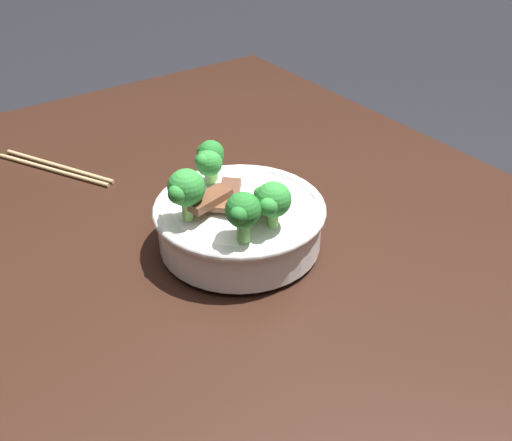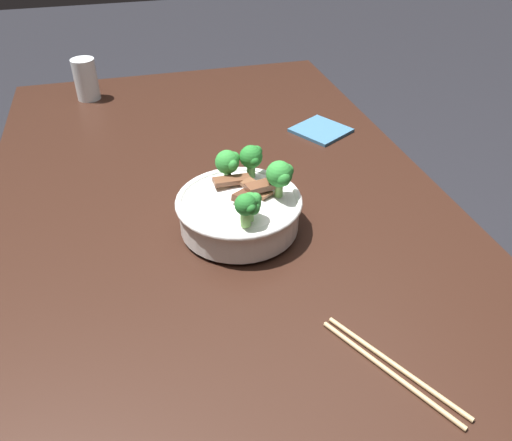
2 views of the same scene
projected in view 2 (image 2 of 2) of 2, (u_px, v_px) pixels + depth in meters
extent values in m
plane|color=black|center=(230.00, 415.00, 1.46)|extent=(10.00, 10.00, 0.00)
cube|color=black|center=(219.00, 210.00, 1.04)|extent=(1.51, 0.92, 0.04)
cube|color=black|center=(72.00, 205.00, 1.70)|extent=(0.08, 0.08, 0.70)
cube|color=black|center=(288.00, 175.00, 1.86)|extent=(0.08, 0.08, 0.70)
cylinder|color=white|center=(240.00, 228.00, 0.95)|extent=(0.09, 0.09, 0.01)
cylinder|color=white|center=(239.00, 214.00, 0.93)|extent=(0.22, 0.22, 0.06)
torus|color=white|center=(239.00, 201.00, 0.91)|extent=(0.23, 0.23, 0.01)
ellipsoid|color=white|center=(239.00, 206.00, 0.92)|extent=(0.20, 0.20, 0.05)
cube|color=brown|center=(256.00, 188.00, 0.91)|extent=(0.06, 0.05, 0.02)
cube|color=brown|center=(263.00, 186.00, 0.90)|extent=(0.04, 0.07, 0.01)
cube|color=brown|center=(232.00, 180.00, 0.93)|extent=(0.03, 0.07, 0.01)
cube|color=#563323|center=(244.00, 196.00, 0.89)|extent=(0.05, 0.05, 0.02)
cylinder|color=#5B9947|center=(251.00, 170.00, 0.96)|extent=(0.02, 0.02, 0.03)
sphere|color=#237028|center=(251.00, 157.00, 0.95)|extent=(0.04, 0.04, 0.04)
sphere|color=#237028|center=(254.00, 161.00, 0.94)|extent=(0.02, 0.02, 0.02)
sphere|color=#237028|center=(257.00, 151.00, 0.96)|extent=(0.02, 0.02, 0.02)
cylinder|color=#7AB256|center=(279.00, 189.00, 0.91)|extent=(0.01, 0.01, 0.03)
sphere|color=#2D8433|center=(279.00, 174.00, 0.89)|extent=(0.05, 0.05, 0.05)
sphere|color=#2D8433|center=(283.00, 179.00, 0.88)|extent=(0.03, 0.03, 0.03)
sphere|color=#2D8433|center=(287.00, 171.00, 0.90)|extent=(0.02, 0.02, 0.02)
cylinder|color=#6BA84C|center=(228.00, 175.00, 0.95)|extent=(0.01, 0.01, 0.02)
sphere|color=#2D8433|center=(227.00, 162.00, 0.94)|extent=(0.04, 0.04, 0.04)
sphere|color=#2D8433|center=(232.00, 165.00, 0.93)|extent=(0.02, 0.02, 0.02)
sphere|color=#2D8433|center=(234.00, 158.00, 0.95)|extent=(0.02, 0.02, 0.02)
cylinder|color=#7AB256|center=(246.00, 218.00, 0.84)|extent=(0.02, 0.02, 0.03)
sphere|color=#237028|center=(246.00, 205.00, 0.82)|extent=(0.04, 0.04, 0.04)
sphere|color=#237028|center=(250.00, 209.00, 0.82)|extent=(0.02, 0.02, 0.02)
sphere|color=#237028|center=(252.00, 203.00, 0.83)|extent=(0.02, 0.02, 0.02)
cylinder|color=#7AB256|center=(250.00, 215.00, 0.85)|extent=(0.01, 0.01, 0.02)
sphere|color=#2D8433|center=(250.00, 203.00, 0.84)|extent=(0.04, 0.04, 0.04)
sphere|color=#2D8433|center=(253.00, 208.00, 0.83)|extent=(0.02, 0.02, 0.02)
sphere|color=#2D8433|center=(255.00, 199.00, 0.84)|extent=(0.02, 0.02, 0.02)
cylinder|color=white|center=(90.00, 98.00, 1.45)|extent=(0.06, 0.06, 0.00)
cylinder|color=white|center=(86.00, 79.00, 1.41)|extent=(0.06, 0.06, 0.11)
cylinder|color=silver|center=(87.00, 87.00, 1.43)|extent=(0.06, 0.06, 0.06)
cylinder|color=tan|center=(389.00, 371.00, 0.69)|extent=(0.21, 0.11, 0.01)
cylinder|color=tan|center=(395.00, 365.00, 0.70)|extent=(0.21, 0.12, 0.01)
cube|color=#386689|center=(321.00, 130.00, 1.28)|extent=(0.16, 0.16, 0.01)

